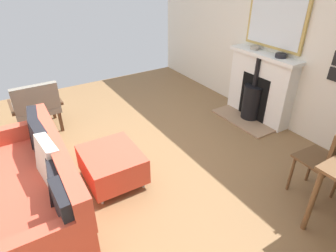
% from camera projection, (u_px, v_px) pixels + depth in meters
% --- Properties ---
extents(ground_plane, '(5.29, 5.94, 0.01)m').
position_uv_depth(ground_plane, '(118.00, 168.00, 3.57)').
color(ground_plane, olive).
extents(wall_left, '(0.12, 5.94, 2.68)m').
position_uv_depth(wall_left, '(280.00, 33.00, 4.10)').
color(wall_left, silver).
rests_on(wall_left, ground).
extents(fireplace, '(0.61, 1.19, 1.06)m').
position_uv_depth(fireplace, '(258.00, 90.00, 4.47)').
color(fireplace, '#9E7A5B').
rests_on(fireplace, ground).
extents(mirror_over_mantel, '(0.04, 0.99, 0.87)m').
position_uv_depth(mirror_over_mantel, '(277.00, 17.00, 3.98)').
color(mirror_over_mantel, tan).
extents(mantel_bowl_near, '(0.14, 0.14, 0.05)m').
position_uv_depth(mantel_bowl_near, '(255.00, 48.00, 4.34)').
color(mantel_bowl_near, '#9E9384').
rests_on(mantel_bowl_near, fireplace).
extents(mantel_bowl_far, '(0.16, 0.16, 0.05)m').
position_uv_depth(mantel_bowl_far, '(281.00, 55.00, 3.98)').
color(mantel_bowl_far, black).
rests_on(mantel_bowl_far, fireplace).
extents(sofa, '(0.92, 1.82, 0.82)m').
position_uv_depth(sofa, '(30.00, 188.00, 2.73)').
color(sofa, '#B2B2B7').
rests_on(sofa, ground).
extents(ottoman, '(0.62, 0.71, 0.40)m').
position_uv_depth(ottoman, '(112.00, 164.00, 3.23)').
color(ottoman, '#B2B2B7').
rests_on(ottoman, ground).
extents(armchair_accent, '(0.68, 0.59, 0.80)m').
position_uv_depth(armchair_accent, '(36.00, 105.00, 4.09)').
color(armchair_accent, '#4C3321').
rests_on(armchair_accent, ground).
extents(dining_chair_near_fireplace, '(0.42, 0.42, 0.90)m').
position_uv_depth(dining_chair_near_fireplace, '(329.00, 159.00, 2.84)').
color(dining_chair_near_fireplace, brown).
rests_on(dining_chair_near_fireplace, ground).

